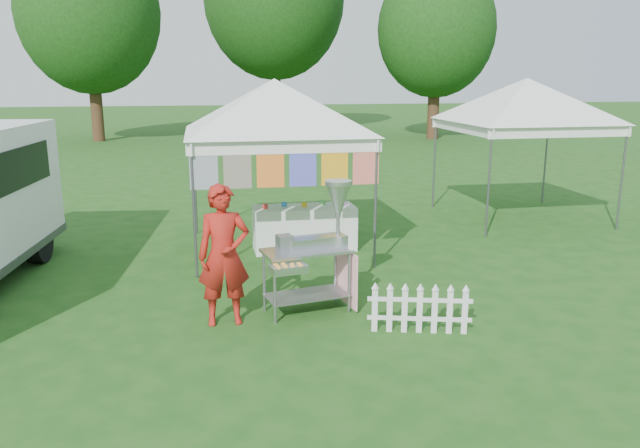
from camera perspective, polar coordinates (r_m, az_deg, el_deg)
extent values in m
plane|color=#1A4A15|center=(8.02, -0.84, -8.92)|extent=(120.00, 120.00, 0.00)
cylinder|color=#59595E|center=(9.60, -11.44, 1.13)|extent=(0.04, 0.04, 2.10)
cylinder|color=#59595E|center=(9.97, 5.10, 1.80)|extent=(0.04, 0.04, 2.10)
cylinder|color=#59595E|center=(12.39, -11.39, 3.87)|extent=(0.04, 0.04, 2.10)
cylinder|color=#59595E|center=(12.68, 1.58, 4.35)|extent=(0.04, 0.04, 2.10)
cube|color=white|center=(9.53, -3.08, 7.08)|extent=(3.00, 0.03, 0.22)
cube|color=white|center=(12.34, -4.92, 8.50)|extent=(3.00, 0.03, 0.22)
pyramid|color=white|center=(10.88, -4.21, 13.13)|extent=(4.24, 4.24, 0.90)
cylinder|color=#59595E|center=(9.52, -3.09, 7.56)|extent=(3.00, 0.03, 0.03)
cube|color=#37D0C7|center=(9.48, -10.60, 5.19)|extent=(0.42, 0.01, 0.70)
cube|color=#E29E0B|center=(9.49, -7.57, 5.32)|extent=(0.42, 0.01, 0.70)
cube|color=red|center=(9.53, -4.56, 5.43)|extent=(0.42, 0.01, 0.70)
cube|color=#7117A4|center=(9.60, -1.58, 5.52)|extent=(0.42, 0.01, 0.70)
cube|color=orange|center=(9.69, 1.35, 5.60)|extent=(0.42, 0.01, 0.70)
cube|color=#C9197F|center=(9.81, 4.22, 5.66)|extent=(0.42, 0.01, 0.70)
cylinder|color=#59595E|center=(12.30, 15.18, 3.60)|extent=(0.04, 0.04, 2.10)
cylinder|color=#59595E|center=(13.78, 25.88, 3.74)|extent=(0.04, 0.04, 2.10)
cylinder|color=#59595E|center=(14.87, 10.42, 5.48)|extent=(0.04, 0.04, 2.10)
cylinder|color=#59595E|center=(16.12, 19.92, 5.50)|extent=(0.04, 0.04, 2.10)
cube|color=white|center=(12.87, 21.19, 7.86)|extent=(3.00, 0.03, 0.22)
cube|color=white|center=(15.35, 15.58, 9.02)|extent=(3.00, 0.03, 0.22)
pyramid|color=white|center=(14.05, 18.44, 12.56)|extent=(4.24, 4.24, 0.90)
cylinder|color=#59595E|center=(12.87, 21.22, 8.21)|extent=(3.00, 0.03, 0.03)
cylinder|color=#3B2415|center=(31.68, -19.81, 10.72)|extent=(0.56, 0.56, 3.96)
ellipsoid|color=#1F5718|center=(31.78, -20.39, 17.69)|extent=(6.40, 6.40, 7.36)
cylinder|color=#3B2415|center=(35.57, -4.07, 12.39)|extent=(0.56, 0.56, 4.84)
cylinder|color=#3B2415|center=(31.43, 10.34, 10.87)|extent=(0.56, 0.56, 3.52)
ellipsoid|color=#1F5718|center=(31.48, 10.62, 17.13)|extent=(5.60, 5.60, 6.44)
cylinder|color=gray|center=(7.84, -4.15, -6.22)|extent=(0.04, 0.04, 0.84)
cylinder|color=gray|center=(8.19, 2.67, -5.33)|extent=(0.04, 0.04, 0.84)
cylinder|color=gray|center=(8.25, -5.13, -5.21)|extent=(0.04, 0.04, 0.84)
cylinder|color=gray|center=(8.59, 1.40, -4.42)|extent=(0.04, 0.04, 0.84)
cube|color=gray|center=(8.26, -1.24, -6.51)|extent=(1.14, 0.72, 0.01)
cube|color=#B7B7BC|center=(8.08, -1.26, -2.47)|extent=(1.20, 0.76, 0.04)
cube|color=#B7B7BC|center=(8.15, -0.28, -1.66)|extent=(0.82, 0.38, 0.14)
cube|color=gray|center=(8.00, -3.26, -1.75)|extent=(0.22, 0.24, 0.20)
cylinder|color=gray|center=(8.19, 1.66, 0.78)|extent=(0.05, 0.05, 0.84)
cone|color=#B7B7BC|center=(8.14, 1.67, 2.38)|extent=(0.39, 0.39, 0.37)
cylinder|color=#B7B7BC|center=(8.10, 1.68, 3.80)|extent=(0.42, 0.42, 0.06)
cube|color=#B7B7BC|center=(7.66, -2.93, -4.09)|extent=(0.49, 0.36, 0.09)
cube|color=#FFABB3|center=(8.41, 2.40, -4.82)|extent=(0.15, 0.69, 0.75)
cube|color=white|center=(8.01, 2.83, -1.79)|extent=(0.04, 0.13, 0.17)
imported|color=#A81C14|center=(7.79, -8.78, -2.85)|extent=(0.66, 0.45, 1.77)
cube|color=black|center=(10.06, -26.37, 4.35)|extent=(0.35, 3.01, 0.60)
cylinder|color=black|center=(11.37, -24.35, -1.41)|extent=(0.32, 0.77, 0.75)
cube|color=silver|center=(7.67, 5.02, -7.81)|extent=(0.07, 0.04, 0.56)
cube|color=silver|center=(7.67, 6.38, -7.83)|extent=(0.07, 0.04, 0.56)
cube|color=silver|center=(7.68, 7.73, -7.84)|extent=(0.07, 0.04, 0.56)
cube|color=silver|center=(7.69, 9.08, -7.85)|extent=(0.07, 0.04, 0.56)
cube|color=silver|center=(7.71, 10.43, -7.86)|extent=(0.07, 0.04, 0.56)
cube|color=silver|center=(7.73, 11.77, -7.86)|extent=(0.07, 0.04, 0.56)
cube|color=silver|center=(7.76, 13.10, -7.85)|extent=(0.07, 0.04, 0.56)
cube|color=silver|center=(7.73, 9.06, -8.54)|extent=(1.22, 0.35, 0.05)
cube|color=silver|center=(7.65, 9.12, -6.87)|extent=(1.22, 0.35, 0.05)
cube|color=white|center=(11.16, -1.44, -0.36)|extent=(1.80, 0.70, 0.78)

